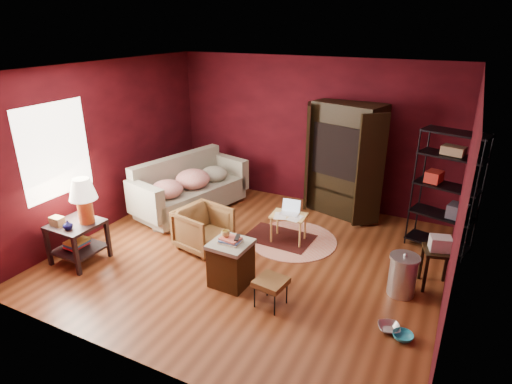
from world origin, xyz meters
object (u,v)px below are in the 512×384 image
(hamper, at_px, (231,262))
(laptop_desk, at_px, (289,217))
(armchair, at_px, (203,227))
(side_table, at_px, (80,213))
(sofa, at_px, (189,193))
(wire_shelving, at_px, (448,187))
(tv_armoire, at_px, (345,158))

(hamper, relative_size, laptop_desk, 1.06)
(armchair, xyz_separation_m, side_table, (-1.39, -1.11, 0.41))
(sofa, height_order, armchair, sofa)
(side_table, relative_size, hamper, 1.79)
(side_table, bearing_deg, sofa, 80.75)
(sofa, bearing_deg, armchair, -154.03)
(sofa, xyz_separation_m, laptop_desk, (2.14, -0.26, 0.05))
(sofa, distance_m, side_table, 2.25)
(hamper, height_order, wire_shelving, wire_shelving)
(sofa, relative_size, wire_shelving, 1.00)
(laptop_desk, relative_size, tv_armoire, 0.33)
(side_table, height_order, hamper, side_table)
(side_table, height_order, laptop_desk, side_table)
(sofa, xyz_separation_m, tv_armoire, (2.60, 1.25, 0.70))
(sofa, relative_size, laptop_desk, 2.78)
(side_table, bearing_deg, laptop_desk, 37.65)
(sofa, distance_m, armchair, 1.49)
(hamper, bearing_deg, side_table, -168.98)
(hamper, distance_m, tv_armoire, 3.16)
(armchair, distance_m, wire_shelving, 3.79)
(sofa, bearing_deg, wire_shelving, -100.34)
(sofa, height_order, laptop_desk, sofa)
(tv_armoire, bearing_deg, wire_shelving, -4.95)
(wire_shelving, bearing_deg, hamper, -121.35)
(sofa, relative_size, armchair, 2.57)
(wire_shelving, bearing_deg, laptop_desk, -144.12)
(hamper, xyz_separation_m, laptop_desk, (0.23, 1.49, 0.10))
(hamper, bearing_deg, sofa, 137.69)
(sofa, height_order, hamper, sofa)
(side_table, bearing_deg, hamper, 11.02)
(hamper, bearing_deg, armchair, 142.80)
(armchair, relative_size, wire_shelving, 0.39)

